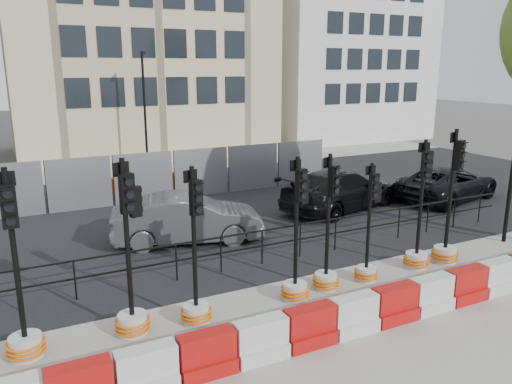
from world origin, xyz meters
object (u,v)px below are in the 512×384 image
traffic_signal_a (23,321)px  car_c (341,190)px  traffic_signal_h (447,236)px  traffic_signal_d (296,267)px

traffic_signal_a → car_c: 12.40m
traffic_signal_h → car_c: 5.67m
traffic_signal_a → car_c: size_ratio=0.64×
traffic_signal_d → traffic_signal_h: size_ratio=0.91×
car_c → traffic_signal_h: bearing=158.9°
traffic_signal_d → car_c: traffic_signal_d is taller
traffic_signal_a → traffic_signal_d: bearing=-4.0°
traffic_signal_h → car_c: bearing=65.7°
traffic_signal_a → traffic_signal_h: bearing=-2.7°
car_c → traffic_signal_a: bearing=101.4°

